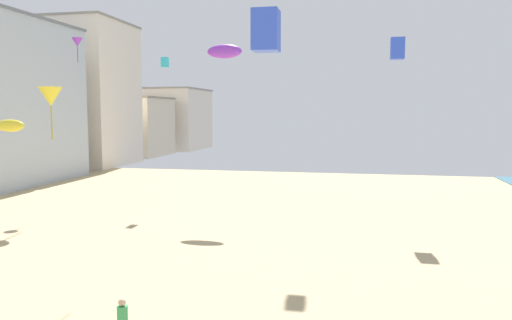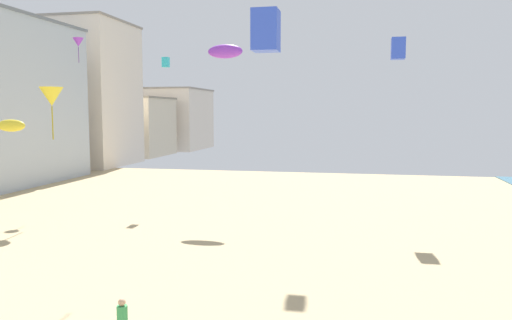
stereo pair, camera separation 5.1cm
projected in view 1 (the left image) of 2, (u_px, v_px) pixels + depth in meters
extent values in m
cube|color=silver|center=(77.00, 95.00, 69.19)|extent=(13.83, 12.33, 19.60)
cube|color=gray|center=(75.00, 23.00, 68.22)|extent=(14.11, 12.58, 0.30)
cube|color=beige|center=(127.00, 127.00, 84.49)|extent=(12.79, 12.04, 9.67)
cube|color=gray|center=(127.00, 98.00, 84.00)|extent=(13.05, 12.28, 0.30)
cube|color=silver|center=(163.00, 120.00, 99.71)|extent=(16.38, 15.44, 11.77)
cube|color=gray|center=(162.00, 90.00, 99.12)|extent=(16.71, 15.75, 0.30)
cylinder|color=#389951|center=(122.00, 315.00, 15.51)|extent=(0.34, 0.34, 0.60)
sphere|color=tan|center=(122.00, 302.00, 15.47)|extent=(0.24, 0.24, 0.24)
cube|color=#2DB7CC|center=(165.00, 62.00, 39.93)|extent=(0.51, 0.51, 0.80)
ellipsoid|color=yellow|center=(10.00, 126.00, 30.56)|extent=(1.96, 0.55, 0.76)
cube|color=blue|center=(397.00, 48.00, 33.11)|extent=(0.91, 0.91, 1.43)
ellipsoid|color=purple|center=(224.00, 51.00, 36.14)|extent=(2.62, 0.73, 1.02)
cube|color=blue|center=(266.00, 30.00, 15.72)|extent=(0.83, 0.83, 1.31)
cone|color=purple|center=(77.00, 42.00, 39.86)|extent=(0.87, 0.87, 0.71)
cylinder|color=#63278B|center=(78.00, 55.00, 39.96)|extent=(0.05, 0.05, 1.27)
cone|color=yellow|center=(51.00, 97.00, 34.05)|extent=(1.60, 1.60, 1.31)
cylinder|color=#A49220|center=(52.00, 123.00, 34.23)|extent=(0.09, 0.09, 2.33)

